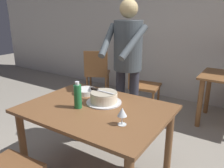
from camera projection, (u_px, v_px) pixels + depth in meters
back_wall at (184, 26)px, 3.98m from camera, size 10.00×0.12×2.70m
main_dining_table at (96, 119)px, 2.12m from camera, size 1.31×0.97×0.75m
cake_on_platter at (103, 98)px, 2.18m from camera, size 0.34×0.34×0.11m
cake_knife at (98, 90)px, 2.20m from camera, size 0.27×0.04×0.02m
plate_stack at (86, 91)px, 2.43m from camera, size 0.22×0.22×0.05m
wine_glass_near at (122, 113)px, 1.74m from camera, size 0.08×0.08×0.14m
water_bottle at (78, 96)px, 2.04m from camera, size 0.07×0.07×0.25m
person_cutting_cake at (127, 59)px, 2.57m from camera, size 0.47×0.56×1.72m
background_chair_0 at (97, 71)px, 4.37m from camera, size 0.59×0.59×0.90m
background_chair_1 at (141, 82)px, 3.71m from camera, size 0.50×0.50×0.90m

